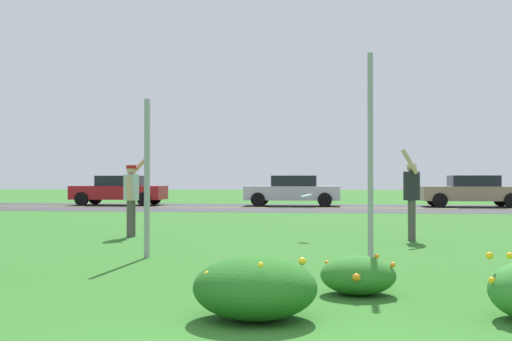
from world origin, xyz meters
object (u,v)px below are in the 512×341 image
at_px(sign_post_by_roadside, 370,163).
at_px(car_silver_center_right, 293,190).
at_px(sign_post_near_path, 147,178).
at_px(person_thrower_red_cap_gray_shirt, 131,193).
at_px(frisbee_pale_blue, 306,196).
at_px(car_tan_center_left, 472,191).
at_px(person_catcher_dark_shirt, 411,193).
at_px(car_red_rightmost, 119,190).

height_order(sign_post_by_roadside, car_silver_center_right, sign_post_by_roadside).
relative_size(sign_post_near_path, car_silver_center_right, 0.57).
xyz_separation_m(sign_post_near_path, sign_post_by_roadside, (3.51, -1.31, 0.21)).
bearing_deg(sign_post_by_roadside, sign_post_near_path, 159.54).
height_order(sign_post_near_path, person_thrower_red_cap_gray_shirt, sign_post_near_path).
distance_m(frisbee_pale_blue, car_silver_center_right, 16.68).
bearing_deg(person_thrower_red_cap_gray_shirt, car_tan_center_left, 56.75).
bearing_deg(car_tan_center_left, person_thrower_red_cap_gray_shirt, -123.25).
distance_m(person_thrower_red_cap_gray_shirt, car_silver_center_right, 16.73).
xyz_separation_m(person_thrower_red_cap_gray_shirt, frisbee_pale_blue, (3.87, -0.10, -0.04)).
xyz_separation_m(sign_post_near_path, person_catcher_dark_shirt, (4.64, 3.45, -0.30)).
relative_size(frisbee_pale_blue, car_silver_center_right, 0.05).
height_order(frisbee_pale_blue, car_silver_center_right, car_silver_center_right).
bearing_deg(car_red_rightmost, sign_post_near_path, -69.78).
bearing_deg(car_silver_center_right, person_catcher_dark_shirt, -78.20).
bearing_deg(car_tan_center_left, car_silver_center_right, 180.00).
xyz_separation_m(sign_post_by_roadside, car_silver_center_right, (-2.34, 21.39, -0.76)).
distance_m(sign_post_near_path, sign_post_by_roadside, 3.75).
distance_m(sign_post_by_roadside, car_red_rightmost, 24.02).
bearing_deg(frisbee_pale_blue, car_red_rightmost, 120.64).
distance_m(frisbee_pale_blue, car_red_rightmost, 19.33).
bearing_deg(frisbee_pale_blue, person_thrower_red_cap_gray_shirt, 178.53).
relative_size(car_tan_center_left, car_red_rightmost, 1.00).
height_order(frisbee_pale_blue, car_red_rightmost, car_red_rightmost).
height_order(sign_post_near_path, car_tan_center_left, sign_post_near_path).
xyz_separation_m(frisbee_pale_blue, car_tan_center_left, (6.97, 16.63, -0.19)).
relative_size(sign_post_by_roadside, person_thrower_red_cap_gray_shirt, 1.71).
relative_size(car_tan_center_left, car_silver_center_right, 1.00).
bearing_deg(sign_post_near_path, person_thrower_red_cap_gray_shirt, 111.77).
height_order(person_catcher_dark_shirt, car_silver_center_right, person_catcher_dark_shirt).
xyz_separation_m(person_thrower_red_cap_gray_shirt, person_catcher_dark_shirt, (6.06, -0.10, 0.02)).
bearing_deg(sign_post_near_path, car_silver_center_right, 86.67).
distance_m(sign_post_near_path, car_silver_center_right, 20.12).
height_order(person_thrower_red_cap_gray_shirt, car_tan_center_left, person_thrower_red_cap_gray_shirt).
distance_m(sign_post_by_roadside, car_silver_center_right, 21.53).
distance_m(sign_post_near_path, frisbee_pale_blue, 4.25).
xyz_separation_m(frisbee_pale_blue, car_red_rightmost, (-9.85, 16.63, -0.19)).
height_order(sign_post_by_roadside, person_thrower_red_cap_gray_shirt, sign_post_by_roadside).
bearing_deg(sign_post_by_roadside, car_silver_center_right, 96.25).
distance_m(person_thrower_red_cap_gray_shirt, car_red_rightmost, 17.58).
xyz_separation_m(sign_post_by_roadside, person_catcher_dark_shirt, (1.13, 4.76, -0.51)).
height_order(sign_post_near_path, sign_post_by_roadside, sign_post_by_roadside).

